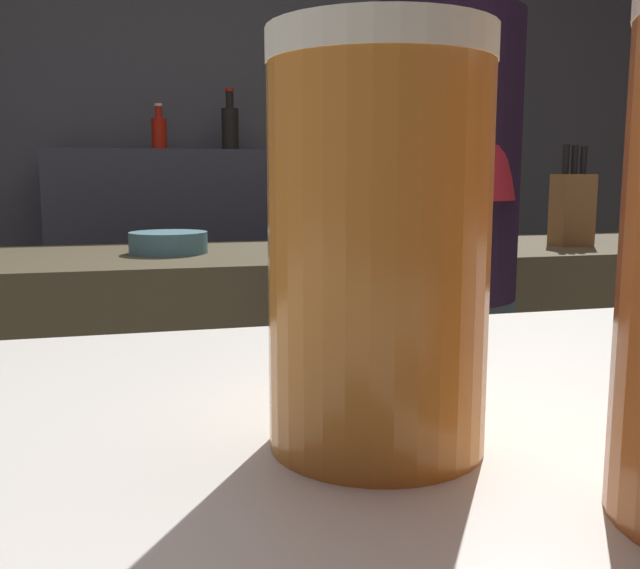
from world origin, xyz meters
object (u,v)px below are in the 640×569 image
at_px(knife_block, 572,208).
at_px(chefs_knife, 469,246).
at_px(bartender, 436,253).
at_px(bottle_olive_oil, 230,127).
at_px(bottle_hot_sauce, 159,132).
at_px(mixing_bowl, 168,243).
at_px(pint_glass_near, 379,245).

relative_size(knife_block, chefs_knife, 1.17).
xyz_separation_m(bartender, bottle_olive_oil, (-0.19, 1.80, 0.37)).
distance_m(bartender, bottle_hot_sauce, 1.87).
height_order(mixing_bowl, bottle_olive_oil, bottle_olive_oil).
distance_m(bottle_hot_sauce, bottle_olive_oil, 0.31).
distance_m(mixing_bowl, chefs_knife, 0.81).
height_order(bartender, mixing_bowl, bartender).
distance_m(knife_block, bottle_hot_sauce, 1.78).
height_order(chefs_knife, bottle_olive_oil, bottle_olive_oil).
distance_m(knife_block, pint_glass_near, 1.91).
distance_m(bartender, bottle_olive_oil, 1.84).
xyz_separation_m(knife_block, bottle_hot_sauce, (-1.08, 1.39, 0.27)).
relative_size(mixing_bowl, pint_glass_near, 1.43).
bearing_deg(bartender, bottle_hot_sauce, -0.84).
relative_size(bartender, bottle_olive_oil, 6.26).
xyz_separation_m(knife_block, mixing_bowl, (-1.11, 0.08, -0.08)).
bearing_deg(chefs_knife, mixing_bowl, -176.15).
bearing_deg(bottle_hot_sauce, mixing_bowl, -91.48).
height_order(mixing_bowl, bottle_hot_sauce, bottle_hot_sauce).
height_order(knife_block, bottle_olive_oil, bottle_olive_oil).
xyz_separation_m(bartender, pint_glass_near, (-0.53, -1.16, 0.14)).
height_order(knife_block, bottle_hot_sauce, bottle_hot_sauce).
xyz_separation_m(knife_block, pint_glass_near, (-1.11, -1.55, 0.07)).
bearing_deg(pint_glass_near, chefs_knife, 62.59).
relative_size(mixing_bowl, bottle_hot_sauce, 1.02).
height_order(knife_block, mixing_bowl, knife_block).
relative_size(chefs_knife, pint_glass_near, 1.74).
distance_m(bartender, pint_glass_near, 1.28).
relative_size(bartender, knife_block, 5.93).
bearing_deg(pint_glass_near, bottle_olive_oil, 83.41).
bearing_deg(bottle_hot_sauce, bottle_olive_oil, 3.96).
height_order(pint_glass_near, bottle_olive_oil, bottle_olive_oil).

